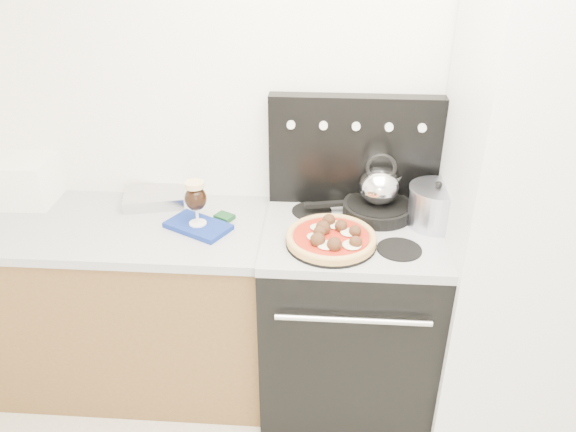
# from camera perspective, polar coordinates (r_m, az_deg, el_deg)

# --- Properties ---
(room_shell) EXTENTS (3.52, 3.01, 2.52)m
(room_shell) POSITION_cam_1_polar(r_m,az_deg,el_deg) (1.48, 5.29, -7.32)
(room_shell) COLOR beige
(room_shell) RESTS_ON ground
(base_cabinet) EXTENTS (1.45, 0.60, 0.86)m
(base_cabinet) POSITION_cam_1_polar(r_m,az_deg,el_deg) (2.87, -16.92, -8.80)
(base_cabinet) COLOR brown
(base_cabinet) RESTS_ON ground
(countertop) EXTENTS (1.48, 0.63, 0.04)m
(countertop) POSITION_cam_1_polar(r_m,az_deg,el_deg) (2.63, -18.29, -0.96)
(countertop) COLOR #AFAFB3
(countertop) RESTS_ON base_cabinet
(stove_body) EXTENTS (0.76, 0.65, 0.88)m
(stove_body) POSITION_cam_1_polar(r_m,az_deg,el_deg) (2.67, 6.03, -10.31)
(stove_body) COLOR black
(stove_body) RESTS_ON ground
(cooktop) EXTENTS (0.76, 0.65, 0.04)m
(cooktop) POSITION_cam_1_polar(r_m,az_deg,el_deg) (2.41, 6.58, -1.79)
(cooktop) COLOR #ADADB2
(cooktop) RESTS_ON stove_body
(backguard) EXTENTS (0.76, 0.08, 0.50)m
(backguard) POSITION_cam_1_polar(r_m,az_deg,el_deg) (2.54, 6.72, 6.63)
(backguard) COLOR black
(backguard) RESTS_ON cooktop
(fridge) EXTENTS (0.64, 0.68, 1.90)m
(fridge) POSITION_cam_1_polar(r_m,az_deg,el_deg) (2.50, 22.87, -1.53)
(fridge) COLOR silver
(fridge) RESTS_ON ground
(toaster_oven) EXTENTS (0.34, 0.26, 0.21)m
(toaster_oven) POSITION_cam_1_polar(r_m,az_deg,el_deg) (2.91, -25.81, 3.30)
(toaster_oven) COLOR white
(toaster_oven) RESTS_ON countertop
(foil_sheet) EXTENTS (0.31, 0.26, 0.06)m
(foil_sheet) POSITION_cam_1_polar(r_m,az_deg,el_deg) (2.71, -13.42, 1.83)
(foil_sheet) COLOR silver
(foil_sheet) RESTS_ON countertop
(oven_mitt) EXTENTS (0.32, 0.27, 0.02)m
(oven_mitt) POSITION_cam_1_polar(r_m,az_deg,el_deg) (2.46, -9.12, -1.02)
(oven_mitt) COLOR navy
(oven_mitt) RESTS_ON countertop
(beer_glass) EXTENTS (0.11, 0.11, 0.20)m
(beer_glass) POSITION_cam_1_polar(r_m,az_deg,el_deg) (2.41, -9.32, 1.32)
(beer_glass) COLOR black
(beer_glass) RESTS_ON oven_mitt
(pizza_pan) EXTENTS (0.41, 0.41, 0.01)m
(pizza_pan) POSITION_cam_1_polar(r_m,az_deg,el_deg) (2.29, 4.38, -2.72)
(pizza_pan) COLOR black
(pizza_pan) RESTS_ON cooktop
(pizza) EXTENTS (0.39, 0.39, 0.05)m
(pizza) POSITION_cam_1_polar(r_m,az_deg,el_deg) (2.27, 4.41, -2.03)
(pizza) COLOR gold
(pizza) RESTS_ON pizza_pan
(skillet) EXTENTS (0.37, 0.37, 0.06)m
(skillet) POSITION_cam_1_polar(r_m,az_deg,el_deg) (2.52, 9.08, 0.70)
(skillet) COLOR black
(skillet) RESTS_ON cooktop
(tea_kettle) EXTENTS (0.22, 0.22, 0.20)m
(tea_kettle) POSITION_cam_1_polar(r_m,az_deg,el_deg) (2.47, 9.31, 3.30)
(tea_kettle) COLOR silver
(tea_kettle) RESTS_ON skillet
(stock_pot) EXTENTS (0.23, 0.23, 0.17)m
(stock_pot) POSITION_cam_1_polar(r_m,az_deg,el_deg) (2.47, 14.77, 0.88)
(stock_pot) COLOR silver
(stock_pot) RESTS_ON cooktop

